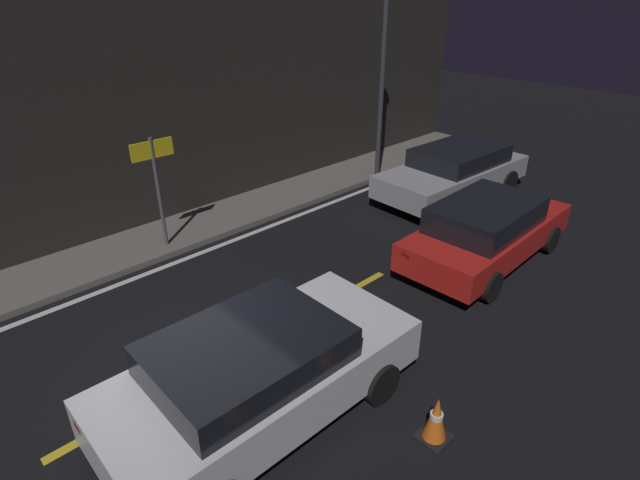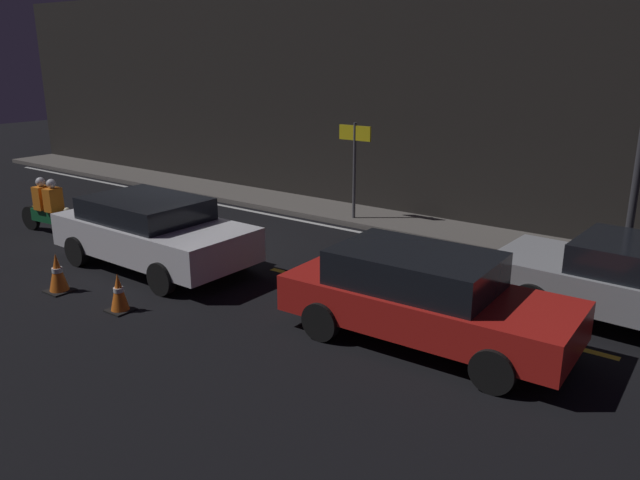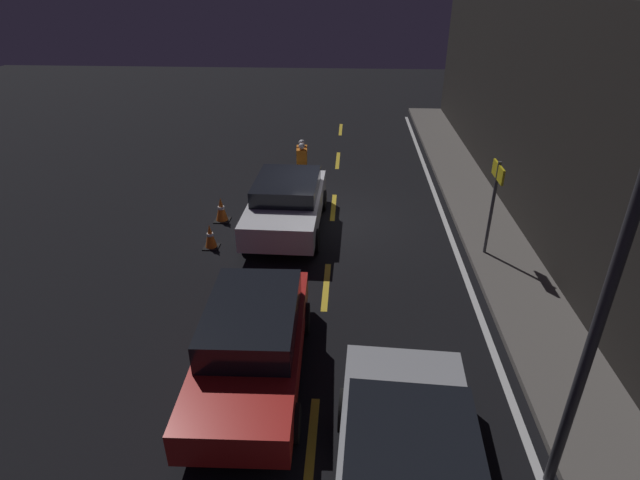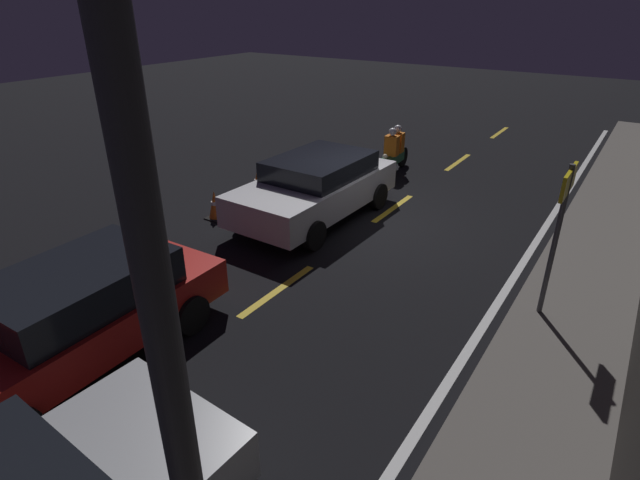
% 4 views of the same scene
% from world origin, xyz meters
% --- Properties ---
extents(ground_plane, '(56.00, 56.00, 0.00)m').
position_xyz_m(ground_plane, '(0.00, 0.00, 0.00)').
color(ground_plane, black).
extents(raised_curb, '(28.00, 1.69, 0.13)m').
position_xyz_m(raised_curb, '(0.00, 4.40, 0.07)').
color(raised_curb, '#605B56').
rests_on(raised_curb, ground).
extents(building_front, '(28.00, 0.30, 5.98)m').
position_xyz_m(building_front, '(0.00, 5.39, 2.99)').
color(building_front, black).
rests_on(building_front, ground).
extents(lane_dash_c, '(2.00, 0.14, 0.01)m').
position_xyz_m(lane_dash_c, '(-1.00, 0.00, 0.00)').
color(lane_dash_c, gold).
rests_on(lane_dash_c, ground).
extents(lane_dash_d, '(2.00, 0.14, 0.01)m').
position_xyz_m(lane_dash_d, '(3.50, 0.00, 0.00)').
color(lane_dash_d, gold).
rests_on(lane_dash_d, ground).
extents(lane_dash_e, '(2.00, 0.14, 0.01)m').
position_xyz_m(lane_dash_e, '(8.00, 0.00, 0.00)').
color(lane_dash_e, gold).
rests_on(lane_dash_e, ground).
extents(lane_solid_kerb, '(25.20, 0.14, 0.01)m').
position_xyz_m(lane_solid_kerb, '(0.00, 3.30, 0.00)').
color(lane_solid_kerb, silver).
rests_on(lane_solid_kerb, ground).
extents(sedan_white, '(4.31, 2.09, 1.40)m').
position_xyz_m(sedan_white, '(0.45, -1.27, 0.76)').
color(sedan_white, silver).
rests_on(sedan_white, ground).
extents(taxi_red, '(4.34, 1.93, 1.39)m').
position_xyz_m(taxi_red, '(6.44, -1.14, 0.74)').
color(taxi_red, red).
rests_on(taxi_red, ground).
extents(hatchback_silver, '(4.67, 2.13, 1.38)m').
position_xyz_m(hatchback_silver, '(9.06, 1.32, 0.75)').
color(hatchback_silver, '#9EA0A5').
rests_on(hatchback_silver, ground).
extents(traffic_cone_mid, '(0.40, 0.40, 0.67)m').
position_xyz_m(traffic_cone_mid, '(1.81, -3.12, 0.33)').
color(traffic_cone_mid, black).
rests_on(traffic_cone_mid, ground).
extents(shop_sign, '(0.90, 0.08, 2.40)m').
position_xyz_m(shop_sign, '(1.87, 3.95, 1.82)').
color(shop_sign, '#4C4C51').
rests_on(shop_sign, raised_curb).
extents(street_lamp, '(0.28, 0.28, 5.76)m').
position_xyz_m(street_lamp, '(8.33, 3.40, 3.24)').
color(street_lamp, '#333338').
rests_on(street_lamp, ground).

